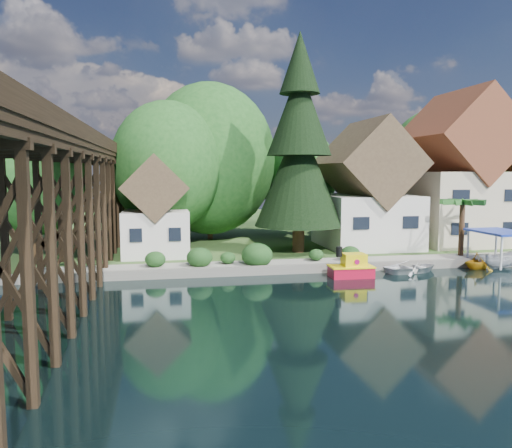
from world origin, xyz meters
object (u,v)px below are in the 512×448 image
Objects in this scene: conifer at (299,148)px; tugboat at (352,268)px; boat_white_a at (412,266)px; boat_yellow at (478,260)px; palm_tree at (463,204)px; house_center at (458,178)px; shed at (156,213)px; boat_canopy at (498,252)px; house_left at (367,193)px; trestle_bridge at (63,201)px.

conifer is 5.91× the size of tugboat.
tugboat is at bearing 88.35° from boat_white_a.
tugboat is 1.16× the size of boat_yellow.
conifer is 12.71m from boat_white_a.
conifer is 13.31m from palm_tree.
palm_tree is at bearing -119.48° from house_center.
shed is 23.68m from palm_tree.
house_center is 11.65m from boat_yellow.
boat_yellow is at bearing -99.44° from boat_white_a.
boat_yellow is (-1.57, 0.01, -0.51)m from boat_canopy.
boat_white_a is at bearing 80.07° from boat_yellow.
palm_tree reaches higher than boat_yellow.
palm_tree is (23.19, -4.73, 0.74)m from shed.
boat_yellow is at bearing -60.53° from house_left.
palm_tree is (5.19, -6.23, -0.58)m from house_left.
trestle_bridge is at bearing -160.51° from house_center.
trestle_bridge is 33.96m from house_center.
conifer is 6.88× the size of boat_yellow.
house_left is 2.37× the size of palm_tree.
trestle_bridge is 28.58m from palm_tree.
conifer is 15.79m from boat_yellow.
house_left is 1.40× the size of shed.
trestle_bridge is 28.43m from boat_yellow.
shed is at bearing 55.56° from boat_white_a.
conifer reaches higher than house_left.
palm_tree is (28.19, 4.60, -0.79)m from trestle_bridge.
trestle_bridge is 29.90m from boat_canopy.
house_left reaches higher than shed.
trestle_bridge is 5.63× the size of shed.
boat_canopy is (13.18, -6.84, -7.73)m from conifer.
tugboat is (-5.11, -9.82, -4.51)m from house_left.
house_left reaches higher than trestle_bridge.
palm_tree is at bearing -11.53° from shed.
house_center is 0.79× the size of conifer.
house_center is (32.00, 11.33, 1.07)m from trestle_bridge.
house_center is at bearing 19.49° from trestle_bridge.
boat_white_a is at bearing -91.87° from house_left.
house_center is (9.00, 0.50, 1.28)m from house_left.
trestle_bridge is 18.53m from tugboat.
boat_white_a is (-0.29, -8.99, -4.72)m from house_left.
conifer reaches higher than boat_white_a.
boat_white_a is at bearing -153.35° from palm_tree.
shed reaches higher than boat_canopy.
house_left is (23.00, 10.83, -0.21)m from trestle_bridge.
house_center reaches higher than boat_yellow.
trestle_bridge reaches higher than shed.
tugboat is at bearing -78.99° from conifer.
shed is (-18.00, -1.50, -1.31)m from house_left.
house_center is 14.57m from boat_white_a.
house_left reaches higher than palm_tree.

